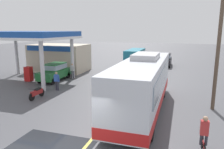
{
  "coord_description": "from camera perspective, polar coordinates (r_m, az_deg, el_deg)",
  "views": [
    {
      "loc": [
        3.95,
        -6.84,
        5.29
      ],
      "look_at": [
        -1.5,
        10.0,
        1.6
      ],
      "focal_mm": 34.78,
      "sensor_mm": 36.0,
      "label": 1
    }
  ],
  "objects": [
    {
      "name": "cyclist_on_shoulder",
      "position": [
        10.41,
        23.0,
        -14.87
      ],
      "size": [
        0.34,
        1.82,
        1.72
      ],
      "color": "black",
      "rests_on": "ground"
    },
    {
      "name": "utility_pole_roadside",
      "position": [
        15.5,
        26.28,
        7.52
      ],
      "size": [
        1.8,
        0.24,
        8.56
      ],
      "color": "brown",
      "rests_on": "ground"
    },
    {
      "name": "ground",
      "position": [
        27.64,
        9.38,
        0.58
      ],
      "size": [
        120.0,
        120.0,
        0.0
      ],
      "primitive_type": "plane",
      "color": "#4C4C51"
    },
    {
      "name": "pedestrian_by_shop",
      "position": [
        24.18,
        -10.38,
        1.2
      ],
      "size": [
        0.55,
        0.22,
        1.66
      ],
      "color": "#33333F",
      "rests_on": "ground"
    },
    {
      "name": "gas_station_roadside",
      "position": [
        27.23,
        -15.85,
        5.71
      ],
      "size": [
        9.1,
        11.95,
        5.1
      ],
      "color": "#194799",
      "rests_on": "ground"
    },
    {
      "name": "pedestrian_near_pump",
      "position": [
        19.63,
        -14.35,
        -1.42
      ],
      "size": [
        0.55,
        0.22,
        1.66
      ],
      "color": "#33333F",
      "rests_on": "ground"
    },
    {
      "name": "lane_divider_stripe",
      "position": [
        22.82,
        7.47,
        -1.72
      ],
      "size": [
        0.16,
        50.0,
        0.01
      ],
      "primitive_type": "cube",
      "color": "#D8CC4C",
      "rests_on": "ground"
    },
    {
      "name": "motorcycle_parked_forecourt",
      "position": [
        17.9,
        -19.15,
        -4.6
      ],
      "size": [
        0.55,
        1.8,
        0.92
      ],
      "color": "black",
      "rests_on": "ground"
    },
    {
      "name": "car_trailing_behind_bus",
      "position": [
        32.96,
        13.8,
        3.98
      ],
      "size": [
        1.7,
        4.2,
        1.82
      ],
      "color": "black",
      "rests_on": "ground"
    },
    {
      "name": "coach_bus_main",
      "position": [
        14.31,
        8.04,
        -2.78
      ],
      "size": [
        2.6,
        11.04,
        3.69
      ],
      "color": "silver",
      "rests_on": "ground"
    },
    {
      "name": "minibus_opposing_lane",
      "position": [
        31.85,
        6.06,
        4.82
      ],
      "size": [
        2.04,
        6.13,
        2.44
      ],
      "color": "teal",
      "rests_on": "ground"
    },
    {
      "name": "car_at_pump",
      "position": [
        23.54,
        -14.83,
        0.91
      ],
      "size": [
        1.7,
        4.2,
        1.82
      ],
      "color": "#1E602D",
      "rests_on": "ground"
    }
  ]
}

